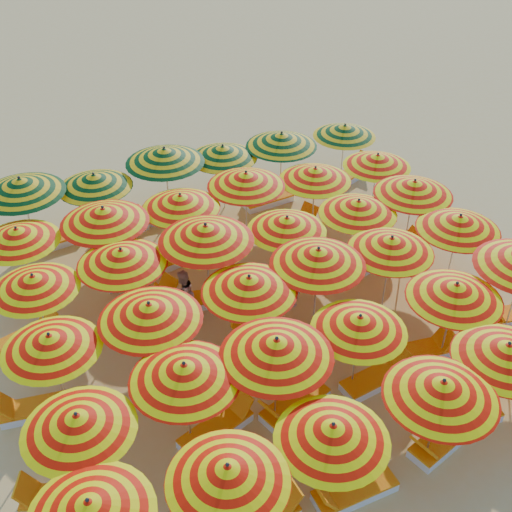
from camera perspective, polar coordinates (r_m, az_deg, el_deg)
name	(u,v)px	position (r m, az deg, el deg)	size (l,w,h in m)	color
ground	(264,315)	(17.08, 0.67, -5.24)	(120.00, 120.00, 0.00)	tan
umbrella_0	(89,509)	(11.34, -14.59, -20.90)	(2.35, 2.35, 2.27)	silver
umbrella_1	(228,473)	(11.36, -2.53, -18.74)	(2.75, 2.75, 2.31)	silver
umbrella_2	(333,432)	(11.97, 6.82, -15.31)	(2.62, 2.62, 2.27)	silver
umbrella_3	(442,389)	(12.90, 16.22, -11.31)	(2.60, 2.60, 2.39)	silver
umbrella_4	(507,352)	(14.11, 21.41, -7.94)	(2.31, 2.31, 2.34)	silver
umbrella_6	(78,422)	(12.46, -15.57, -14.05)	(2.80, 2.80, 2.28)	silver
umbrella_7	(185,372)	(12.78, -6.37, -10.22)	(2.82, 2.82, 2.39)	silver
umbrella_8	(277,348)	(13.03, 1.84, -8.14)	(2.51, 2.51, 2.51)	silver
umbrella_9	(359,324)	(14.07, 9.19, -5.95)	(2.26, 2.26, 2.25)	silver
umbrella_10	(455,291)	(15.24, 17.31, -3.02)	(2.48, 2.48, 2.36)	silver
umbrella_12	(50,342)	(14.14, -17.81, -7.30)	(2.15, 2.15, 2.25)	silver
umbrella_13	(150,312)	(14.09, -9.44, -4.90)	(2.91, 2.91, 2.45)	silver
umbrella_14	(249,284)	(14.71, -0.61, -2.54)	(2.70, 2.70, 2.39)	silver
umbrella_15	(318,257)	(15.47, 5.54, -0.06)	(2.99, 2.99, 2.50)	silver
umbrella_16	(391,245)	(16.40, 11.92, 1.00)	(2.92, 2.92, 2.34)	silver
umbrella_17	(459,223)	(17.65, 17.61, 2.83)	(2.34, 2.34, 2.37)	silver
umbrella_18	(34,282)	(15.86, -19.15, -2.24)	(2.19, 2.19, 2.23)	silver
umbrella_19	(121,257)	(15.92, -11.87, -0.07)	(2.84, 2.84, 2.38)	silver
umbrella_20	(206,233)	(16.12, -4.48, 2.05)	(2.90, 2.90, 2.59)	silver
umbrella_21	(287,224)	(16.96, 2.76, 2.87)	(2.33, 2.33, 2.26)	silver
umbrella_22	(358,207)	(17.79, 9.08, 4.31)	(2.22, 2.22, 2.31)	silver
umbrella_23	(414,188)	(18.84, 13.87, 5.92)	(2.84, 2.84, 2.41)	silver
umbrella_24	(17,235)	(17.62, -20.45, 1.75)	(2.60, 2.60, 2.27)	silver
umbrella_25	(104,215)	(17.37, -13.38, 3.53)	(2.65, 2.65, 2.50)	silver
umbrella_26	(180,202)	(17.89, -6.73, 4.83)	(2.70, 2.70, 2.34)	silver
umbrella_27	(246,179)	(18.68, -0.89, 6.82)	(2.79, 2.79, 2.42)	silver
umbrella_28	(315,174)	(19.23, 5.28, 7.25)	(2.64, 2.64, 2.31)	silver
umbrella_29	(377,161)	(20.39, 10.73, 8.34)	(2.70, 2.70, 2.24)	silver
umbrella_30	(21,186)	(19.26, -20.18, 5.87)	(2.59, 2.59, 2.57)	silver
umbrella_31	(94,181)	(19.37, -14.17, 6.50)	(2.83, 2.83, 2.33)	silver
umbrella_32	(165,156)	(19.90, -8.13, 8.83)	(3.20, 3.20, 2.57)	silver
umbrella_33	(223,152)	(20.43, -2.97, 9.21)	(2.49, 2.49, 2.31)	silver
umbrella_34	(282,140)	(20.93, 2.28, 10.29)	(3.06, 3.06, 2.45)	silver
umbrella_35	(345,131)	(22.13, 7.88, 10.98)	(2.62, 2.62, 2.25)	silver
lounger_2	(353,491)	(13.55, 8.59, -19.97)	(1.74, 0.61, 0.69)	white
lounger_3	(442,440)	(14.65, 16.20, -15.47)	(1.82, 1.03, 0.69)	white
lounger_4	(461,418)	(15.17, 17.77, -13.56)	(1.77, 0.72, 0.69)	white
lounger_6	(64,499)	(13.83, -16.70, -19.99)	(1.82, 1.19, 0.69)	white
lounger_7	(217,428)	(14.34, -3.47, -15.01)	(1.83, 1.12, 0.69)	white
lounger_8	(294,405)	(14.75, 3.36, -13.09)	(1.83, 1.08, 0.69)	white
lounger_9	(377,378)	(15.53, 10.69, -10.59)	(1.79, 0.81, 0.69)	white
lounger_10	(418,352)	(16.35, 14.23, -8.26)	(1.79, 0.80, 0.69)	white
lounger_12	(38,408)	(15.45, -18.78, -12.68)	(1.80, 0.82, 0.69)	white
lounger_13	(264,334)	(16.31, 0.74, -6.95)	(1.82, 1.23, 0.69)	white
lounger_14	(27,338)	(17.20, -19.72, -6.87)	(1.83, 1.09, 0.69)	white
lounger_15	(150,305)	(17.38, -9.38, -4.32)	(1.82, 1.23, 0.69)	white
lounger_16	(187,301)	(17.37, -6.16, -4.00)	(1.82, 0.99, 0.69)	white
lounger_17	(372,259)	(19.04, 10.26, -0.30)	(1.83, 1.07, 0.69)	white
lounger_18	(392,249)	(19.58, 11.96, 0.59)	(1.77, 0.71, 0.69)	white
lounger_19	(132,275)	(18.50, -10.93, -1.64)	(1.80, 0.83, 0.69)	white
lounger_20	(166,262)	(18.81, -8.03, -0.56)	(1.81, 0.93, 0.69)	white
lounger_21	(295,228)	(20.11, 3.52, 2.47)	(1.82, 1.25, 0.69)	white
lounger_22	(53,242)	(20.44, -17.63, 1.24)	(1.80, 0.82, 0.69)	white
lounger_23	(123,231)	(20.39, -11.75, 2.21)	(1.83, 1.06, 0.69)	white
lounger_24	(155,217)	(20.85, -8.96, 3.41)	(1.77, 0.69, 0.69)	white
lounger_25	(267,200)	(21.49, 0.96, 4.98)	(1.78, 0.76, 0.69)	white
lounger_26	(353,173)	(23.35, 8.61, 7.29)	(1.82, 1.24, 0.69)	white
beachgoer_b	(183,294)	(16.72, -6.49, -3.39)	(0.69, 0.54, 1.42)	tan
beachgoer_a	(293,284)	(17.01, 3.27, -2.48)	(0.50, 0.33, 1.38)	tan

